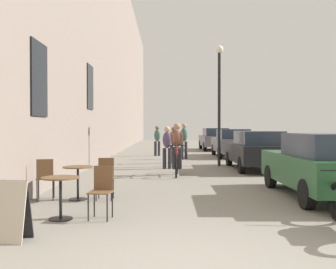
{
  "coord_description": "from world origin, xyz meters",
  "views": [
    {
      "loc": [
        -0.3,
        -4.1,
        1.55
      ],
      "look_at": [
        -0.17,
        12.33,
        1.27
      ],
      "focal_mm": 41.29,
      "sensor_mm": 36.0,
      "label": 1
    }
  ],
  "objects_px": {
    "sandwich_board_sign": "(9,210)",
    "cyclist_on_bicycle": "(177,150)",
    "pedestrian_near": "(167,145)",
    "cafe_chair_mid_toward_street": "(105,175)",
    "pedestrian_far": "(184,139)",
    "cafe_chair_mid_toward_wall": "(45,176)",
    "parked_car_second": "(256,150)",
    "pedestrian_furthest": "(157,139)",
    "parked_car_nearest": "(322,164)",
    "street_lamp": "(219,90)",
    "parked_car_third": "(232,142)",
    "cafe_table_near": "(61,189)",
    "cafe_chair_near_toward_street": "(102,188)",
    "cafe_table_mid": "(78,176)",
    "pedestrian_mid": "(174,143)",
    "parked_car_fourth": "(215,139)"
  },
  "relations": [
    {
      "from": "pedestrian_far",
      "to": "cyclist_on_bicycle",
      "type": "bearing_deg",
      "value": -94.93
    },
    {
      "from": "cafe_chair_mid_toward_street",
      "to": "cafe_chair_mid_toward_wall",
      "type": "xyz_separation_m",
      "value": [
        -1.26,
        -0.15,
        0.0
      ]
    },
    {
      "from": "pedestrian_mid",
      "to": "pedestrian_far",
      "type": "bearing_deg",
      "value": 76.17
    },
    {
      "from": "pedestrian_mid",
      "to": "parked_car_second",
      "type": "distance_m",
      "value": 3.94
    },
    {
      "from": "pedestrian_near",
      "to": "cafe_chair_mid_toward_street",
      "type": "bearing_deg",
      "value": -102.55
    },
    {
      "from": "cyclist_on_bicycle",
      "to": "parked_car_third",
      "type": "height_order",
      "value": "cyclist_on_bicycle"
    },
    {
      "from": "pedestrian_mid",
      "to": "cyclist_on_bicycle",
      "type": "bearing_deg",
      "value": -89.96
    },
    {
      "from": "sandwich_board_sign",
      "to": "parked_car_second",
      "type": "xyz_separation_m",
      "value": [
        5.52,
        8.93,
        0.33
      ]
    },
    {
      "from": "street_lamp",
      "to": "parked_car_second",
      "type": "distance_m",
      "value": 3.01
    },
    {
      "from": "cafe_chair_mid_toward_street",
      "to": "pedestrian_mid",
      "type": "relative_size",
      "value": 0.56
    },
    {
      "from": "parked_car_second",
      "to": "parked_car_third",
      "type": "distance_m",
      "value": 6.33
    },
    {
      "from": "cafe_chair_mid_toward_street",
      "to": "parked_car_second",
      "type": "relative_size",
      "value": 0.22
    },
    {
      "from": "sandwich_board_sign",
      "to": "cyclist_on_bicycle",
      "type": "distance_m",
      "value": 7.75
    },
    {
      "from": "parked_car_fourth",
      "to": "parked_car_third",
      "type": "bearing_deg",
      "value": -88.92
    },
    {
      "from": "cyclist_on_bicycle",
      "to": "parked_car_second",
      "type": "distance_m",
      "value": 3.39
    },
    {
      "from": "pedestrian_furthest",
      "to": "parked_car_nearest",
      "type": "distance_m",
      "value": 13.38
    },
    {
      "from": "cafe_table_near",
      "to": "cafe_chair_mid_toward_wall",
      "type": "xyz_separation_m",
      "value": [
        -0.79,
        1.71,
        -0.0
      ]
    },
    {
      "from": "cafe_chair_mid_toward_street",
      "to": "cyclist_on_bicycle",
      "type": "distance_m",
      "value": 4.55
    },
    {
      "from": "pedestrian_near",
      "to": "pedestrian_far",
      "type": "xyz_separation_m",
      "value": [
        0.86,
        4.48,
        0.09
      ]
    },
    {
      "from": "pedestrian_far",
      "to": "cafe_chair_mid_toward_wall",
      "type": "bearing_deg",
      "value": -107.94
    },
    {
      "from": "pedestrian_mid",
      "to": "street_lamp",
      "type": "height_order",
      "value": "street_lamp"
    },
    {
      "from": "cafe_chair_near_toward_street",
      "to": "pedestrian_mid",
      "type": "xyz_separation_m",
      "value": [
        1.47,
        10.19,
        0.38
      ]
    },
    {
      "from": "pedestrian_far",
      "to": "pedestrian_furthest",
      "type": "bearing_deg",
      "value": 121.61
    },
    {
      "from": "cafe_chair_mid_toward_wall",
      "to": "pedestrian_near",
      "type": "relative_size",
      "value": 0.55
    },
    {
      "from": "cafe_table_near",
      "to": "parked_car_second",
      "type": "relative_size",
      "value": 0.18
    },
    {
      "from": "parked_car_second",
      "to": "street_lamp",
      "type": "bearing_deg",
      "value": 128.5
    },
    {
      "from": "pedestrian_furthest",
      "to": "parked_car_nearest",
      "type": "xyz_separation_m",
      "value": [
        3.9,
        -12.8,
        -0.19
      ]
    },
    {
      "from": "cyclist_on_bicycle",
      "to": "street_lamp",
      "type": "height_order",
      "value": "street_lamp"
    },
    {
      "from": "cafe_chair_near_toward_street",
      "to": "parked_car_nearest",
      "type": "xyz_separation_m",
      "value": [
        4.56,
        1.9,
        0.23
      ]
    },
    {
      "from": "cyclist_on_bicycle",
      "to": "pedestrian_furthest",
      "type": "xyz_separation_m",
      "value": [
        -0.81,
        8.69,
        0.13
      ]
    },
    {
      "from": "cafe_table_mid",
      "to": "street_lamp",
      "type": "relative_size",
      "value": 0.15
    },
    {
      "from": "cafe_table_mid",
      "to": "pedestrian_furthest",
      "type": "bearing_deg",
      "value": 83.6
    },
    {
      "from": "cafe_table_near",
      "to": "cafe_table_mid",
      "type": "height_order",
      "value": "same"
    },
    {
      "from": "parked_car_second",
      "to": "sandwich_board_sign",
      "type": "bearing_deg",
      "value": -121.71
    },
    {
      "from": "cafe_chair_mid_toward_street",
      "to": "cyclist_on_bicycle",
      "type": "bearing_deg",
      "value": 68.2
    },
    {
      "from": "cafe_chair_near_toward_street",
      "to": "parked_car_fourth",
      "type": "bearing_deg",
      "value": 77.31
    },
    {
      "from": "pedestrian_near",
      "to": "pedestrian_far",
      "type": "height_order",
      "value": "pedestrian_far"
    },
    {
      "from": "cafe_chair_mid_toward_street",
      "to": "parked_car_nearest",
      "type": "distance_m",
      "value": 4.78
    },
    {
      "from": "pedestrian_near",
      "to": "pedestrian_furthest",
      "type": "xyz_separation_m",
      "value": [
        -0.51,
        6.71,
        0.03
      ]
    },
    {
      "from": "cafe_table_near",
      "to": "parked_car_fourth",
      "type": "distance_m",
      "value": 20.85
    },
    {
      "from": "cafe_chair_near_toward_street",
      "to": "parked_car_nearest",
      "type": "bearing_deg",
      "value": 22.55
    },
    {
      "from": "cafe_table_near",
      "to": "parked_car_third",
      "type": "distance_m",
      "value": 15.0
    },
    {
      "from": "cafe_chair_near_toward_street",
      "to": "cafe_table_near",
      "type": "bearing_deg",
      "value": -173.73
    },
    {
      "from": "parked_car_nearest",
      "to": "parked_car_second",
      "type": "distance_m",
      "value": 5.73
    },
    {
      "from": "cafe_chair_near_toward_street",
      "to": "parked_car_second",
      "type": "height_order",
      "value": "parked_car_second"
    },
    {
      "from": "parked_car_nearest",
      "to": "cafe_chair_mid_toward_wall",
      "type": "bearing_deg",
      "value": -177.57
    },
    {
      "from": "pedestrian_far",
      "to": "pedestrian_near",
      "type": "bearing_deg",
      "value": -100.92
    },
    {
      "from": "pedestrian_furthest",
      "to": "street_lamp",
      "type": "relative_size",
      "value": 0.34
    },
    {
      "from": "pedestrian_far",
      "to": "cafe_table_mid",
      "type": "bearing_deg",
      "value": -104.73
    },
    {
      "from": "sandwich_board_sign",
      "to": "pedestrian_near",
      "type": "relative_size",
      "value": 0.52
    }
  ]
}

